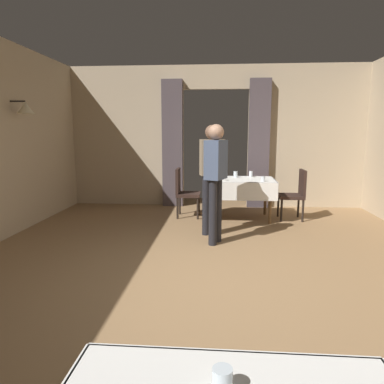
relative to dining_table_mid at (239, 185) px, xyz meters
name	(u,v)px	position (x,y,z in m)	size (l,w,h in m)	color
ground	(208,284)	(-0.47, -2.99, -0.64)	(10.08, 10.08, 0.00)	olive
wall_back	(215,136)	(-0.47, 1.19, 0.88)	(6.40, 0.27, 3.00)	tan
dining_table_mid	(239,185)	(0.00, 0.00, 0.00)	(1.30, 0.93, 0.75)	brown
chair_mid_right	(295,192)	(1.04, 0.01, -0.13)	(0.44, 0.44, 0.93)	black
chair_mid_left	(184,190)	(-1.04, 0.06, -0.13)	(0.45, 0.44, 0.93)	black
glass_near_d	(222,380)	(-0.34, -5.52, 0.15)	(0.07, 0.07, 0.09)	silver
plate_mid_a	(223,180)	(-0.31, -0.22, 0.11)	(0.21, 0.21, 0.01)	white
glass_mid_b	(263,179)	(0.40, -0.30, 0.15)	(0.07, 0.07, 0.09)	silver
glass_mid_c	(236,174)	(-0.06, 0.23, 0.16)	(0.08, 0.08, 0.12)	silver
glass_mid_d	(251,174)	(0.24, 0.32, 0.16)	(0.07, 0.07, 0.11)	silver
person_waiter_by_doorway	(216,174)	(-0.42, -1.56, 0.38)	(0.34, 0.42, 1.72)	black
person_diner_standing_aside	(212,170)	(-0.48, -1.10, 0.38)	(0.40, 0.30, 1.72)	black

